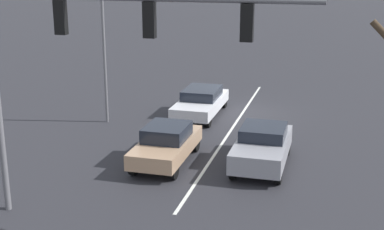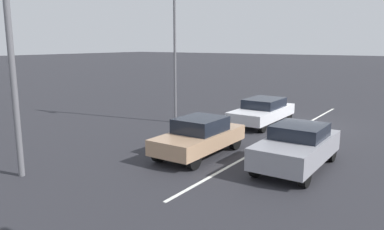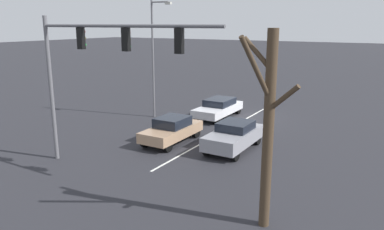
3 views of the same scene
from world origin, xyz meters
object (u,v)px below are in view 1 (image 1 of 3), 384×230
at_px(car_gray_leftlane_front, 262,146).
at_px(traffic_signal_gantry, 85,48).
at_px(car_silver_midlane_second, 201,101).
at_px(street_lamp_right_shoulder, 106,24).
at_px(car_tan_midlane_front, 166,143).

xyz_separation_m(car_gray_leftlane_front, traffic_signal_gantry, (4.25, 5.85, 4.45)).
xyz_separation_m(car_silver_midlane_second, street_lamp_right_shoulder, (3.95, 2.33, 4.01)).
relative_size(car_silver_midlane_second, street_lamp_right_shoulder, 0.57).
bearing_deg(car_silver_midlane_second, traffic_signal_gantry, 88.75).
distance_m(car_silver_midlane_second, traffic_signal_gantry, 12.78).
distance_m(car_tan_midlane_front, traffic_signal_gantry, 6.92).
xyz_separation_m(car_gray_leftlane_front, car_silver_midlane_second, (3.98, -6.10, -0.08)).
bearing_deg(car_tan_midlane_front, traffic_signal_gantry, 83.35).
relative_size(car_tan_midlane_front, traffic_signal_gantry, 0.45).
distance_m(car_tan_midlane_front, street_lamp_right_shoulder, 7.30).
distance_m(car_tan_midlane_front, car_silver_midlane_second, 6.72).
relative_size(car_tan_midlane_front, car_gray_leftlane_front, 1.00).
relative_size(car_silver_midlane_second, traffic_signal_gantry, 0.50).
distance_m(traffic_signal_gantry, street_lamp_right_shoulder, 10.31).
relative_size(car_tan_midlane_front, street_lamp_right_shoulder, 0.51).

